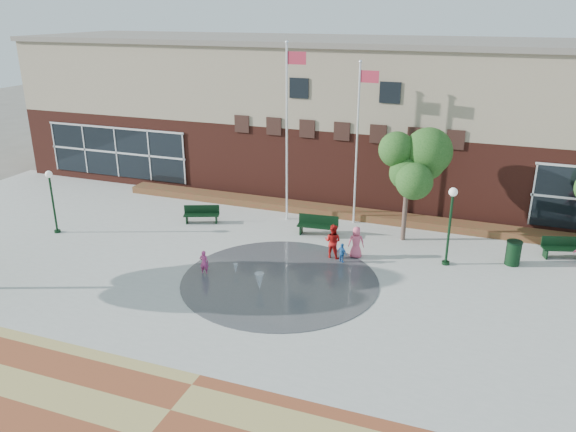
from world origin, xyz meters
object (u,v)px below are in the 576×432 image
(flagpole_left, at_px, (288,125))
(bench_left, at_px, (202,218))
(flagpole_right, at_px, (358,136))
(trash_can, at_px, (513,253))
(child_splash, at_px, (204,262))

(flagpole_left, bearing_deg, bench_left, -152.14)
(flagpole_right, height_order, trash_can, flagpole_right)
(bench_left, xyz_separation_m, child_splash, (3.10, -5.46, 0.25))
(trash_can, height_order, child_splash, trash_can)
(flagpole_left, height_order, child_splash, flagpole_left)
(trash_can, bearing_deg, flagpole_left, 170.64)
(trash_can, distance_m, child_splash, 13.81)
(bench_left, xyz_separation_m, trash_can, (15.69, 0.22, 0.27))
(bench_left, bearing_deg, flagpole_left, 5.47)
(flagpole_left, relative_size, child_splash, 8.50)
(flagpole_left, bearing_deg, child_splash, -97.12)
(flagpole_right, relative_size, trash_can, 7.44)
(bench_left, distance_m, child_splash, 6.28)
(flagpole_right, xyz_separation_m, trash_can, (7.96, -2.66, -4.19))
(flagpole_right, bearing_deg, flagpole_left, -164.19)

